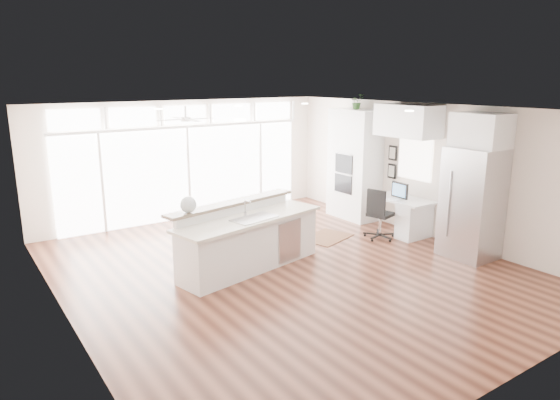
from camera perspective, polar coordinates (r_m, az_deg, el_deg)
floor at (r=8.62m, az=0.78°, el=-7.96°), size 7.00×8.00×0.02m
ceiling at (r=8.02m, az=0.85°, el=10.32°), size 7.00×8.00×0.02m
wall_back at (r=11.65m, az=-10.66°, el=4.51°), size 7.00×0.04×2.70m
wall_front at (r=5.59m, az=25.43°, el=-6.82°), size 7.00×0.04×2.70m
wall_left at (r=6.88m, az=-23.76°, el=-2.90°), size 0.04×8.00×2.70m
wall_right at (r=10.59m, az=16.49°, el=3.26°), size 0.04×8.00×2.70m
glass_wall at (r=11.65m, az=-10.48°, el=3.02°), size 5.80×0.06×2.08m
transom_row at (r=11.48m, az=-10.77°, el=9.55°), size 5.90×0.06×0.40m
desk_window at (r=10.71m, az=15.19°, el=4.55°), size 0.04×0.85×0.85m
ceiling_fan at (r=10.23m, az=-10.75°, el=9.62°), size 1.16×1.16×0.32m
recessed_lights at (r=8.18m, az=0.03°, el=10.26°), size 3.40×3.00×0.02m
oven_cabinet at (r=11.57m, az=8.52°, el=4.04°), size 0.64×1.20×2.50m
desk_nook at (r=10.71m, az=13.65°, el=-1.77°), size 0.72×1.30×0.76m
upper_cabinets at (r=10.40m, az=14.42°, el=8.77°), size 0.64×1.30×0.64m
refrigerator at (r=9.57m, az=21.10°, el=-0.35°), size 0.76×0.90×2.00m
fridge_cabinet at (r=9.40m, az=22.00°, el=7.41°), size 0.64×0.90×0.60m
framed_photos at (r=11.14m, az=12.72°, el=4.25°), size 0.06×0.22×0.80m
kitchen_island at (r=8.50m, az=-3.45°, el=-4.29°), size 2.93×1.58×1.10m
rug at (r=10.28m, az=5.35°, el=-4.27°), size 1.17×0.98×0.01m
office_chair at (r=10.26m, az=11.43°, el=-1.55°), size 0.65×0.62×1.04m
fishbowl at (r=8.03m, az=-10.45°, el=-0.50°), size 0.30×0.30×0.27m
monitor at (r=10.52m, az=13.53°, el=1.10°), size 0.10×0.44×0.36m
keyboard at (r=10.44m, az=12.85°, el=0.06°), size 0.13×0.30×0.01m
potted_plant at (r=11.42m, az=8.77°, el=10.87°), size 0.34×0.37×0.26m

